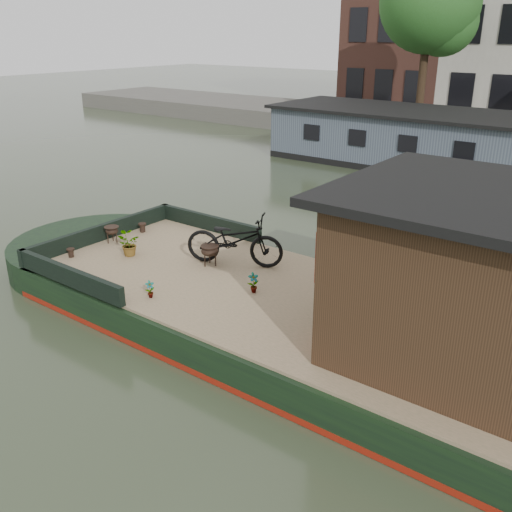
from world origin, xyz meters
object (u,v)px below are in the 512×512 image
Objects in this scene: bicycle at (235,240)px; potted_plant_a at (253,283)px; dinghy at (394,185)px; brazier_front at (210,255)px; brazier_rear at (112,234)px; cabin at (484,279)px.

bicycle is 1.40m from potted_plant_a.
bicycle reaches higher than dinghy.
brazier_front reaches higher than potted_plant_a.
dinghy is at bearing 75.78° from brazier_rear.
bicycle reaches higher than potted_plant_a.
bicycle is 3.00m from brazier_rear.
brazier_front is at bearing 161.54° from potted_plant_a.
bicycle is at bearing 12.79° from brazier_rear.
cabin is 5.35m from brazier_front.
cabin reaches higher than potted_plant_a.
bicycle is 5.32× the size of brazier_rear.
brazier_front is (-1.45, 0.48, 0.02)m from potted_plant_a.
potted_plant_a reaches higher than dinghy.
cabin is 3.93m from potted_plant_a.
brazier_front reaches higher than brazier_rear.
brazier_rear is (-2.55, -0.32, -0.02)m from brazier_front.
cabin is 2.05× the size of bicycle.
brazier_rear is at bearing -171.35° from dinghy.
potted_plant_a is 1.02× the size of brazier_rear.
potted_plant_a is 4.00m from brazier_rear.
dinghy is at bearing 91.16° from brazier_front.
cabin reaches higher than bicycle.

